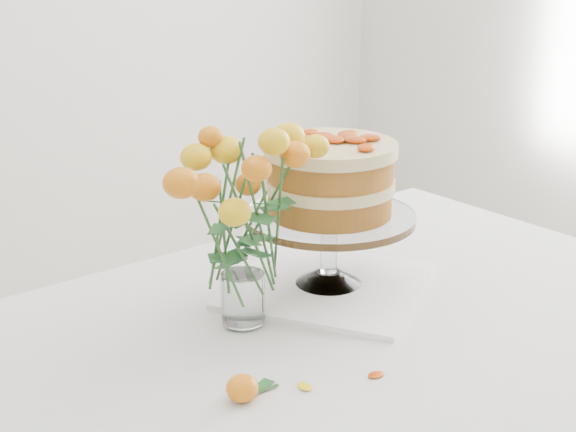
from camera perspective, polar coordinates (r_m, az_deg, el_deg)
name	(u,v)px	position (r m, az deg, el deg)	size (l,w,h in m)	color
table	(321,382)	(1.32, 2.40, -11.70)	(1.43, 0.93, 0.76)	tan
napkin	(328,285)	(1.45, 2.88, -4.93)	(0.33, 0.33, 0.01)	white
cake_stand	(330,186)	(1.38, 3.00, 2.13)	(0.30, 0.30, 0.27)	silver
rose_vase	(241,202)	(1.24, -3.35, 0.97)	(0.31, 0.31, 0.36)	silver
loose_rose_far	(243,388)	(1.11, -3.25, -12.13)	(0.08, 0.04, 0.04)	#E2610B
stray_petal_a	(305,387)	(1.15, 1.21, -12.03)	(0.03, 0.02, 0.00)	yellow
stray_petal_b	(376,375)	(1.18, 6.28, -11.17)	(0.03, 0.02, 0.00)	yellow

